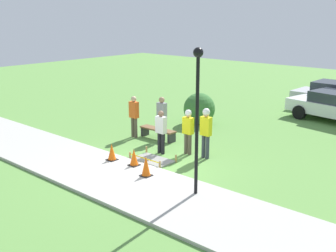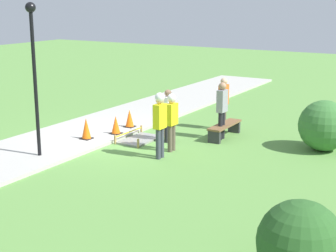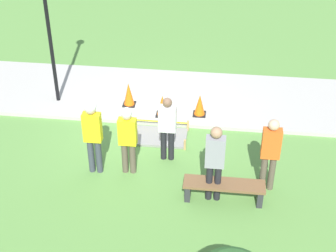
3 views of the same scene
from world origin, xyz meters
name	(u,v)px [view 2 (image 2 of 3)]	position (x,y,z in m)	size (l,w,h in m)	color
ground_plane	(119,141)	(0.00, 0.00, 0.00)	(60.00, 60.00, 0.00)	#5B8E42
sidewalk	(83,133)	(0.00, -1.50, 0.05)	(28.00, 2.99, 0.10)	#ADAAA3
wet_concrete_patch	(140,139)	(-0.36, 0.54, 0.03)	(1.51, 0.91, 0.29)	gray
traffic_cone_near_patch	(130,118)	(-1.34, -0.54, 0.40)	(0.34, 0.34, 0.60)	black
traffic_cone_far_patch	(116,125)	(-0.36, -0.40, 0.39)	(0.34, 0.34, 0.59)	black
traffic_cone_sidewalk_edge	(86,129)	(0.62, -0.82, 0.43)	(0.34, 0.34, 0.67)	black
park_bench	(225,128)	(-2.08, 2.68, 0.32)	(1.73, 0.44, 0.45)	#2D2D33
worker_supervisor	(160,119)	(0.87, 2.05, 1.14)	(0.40, 0.27, 1.88)	#383D47
worker_assistant	(172,117)	(0.10, 1.98, 1.02)	(0.40, 0.25, 1.72)	brown
bystander_in_orange_shirt	(223,100)	(-3.00, 2.20, 1.02)	(0.40, 0.24, 1.79)	brown
bystander_in_gray_shirt	(168,113)	(-0.71, 1.37, 0.94)	(0.40, 0.22, 1.66)	black
bystander_in_white_shirt	(222,107)	(-1.85, 2.68, 1.05)	(0.40, 0.24, 1.84)	black
lamppost_near	(34,58)	(2.64, -0.84, 2.82)	(0.28, 0.28, 4.20)	black
shrub_rounded_near	(324,126)	(-2.26, 5.79, 0.75)	(1.51, 1.51, 1.51)	#387033
shrub_rounded_mid	(300,243)	(5.33, 7.38, 0.69)	(1.38, 1.38, 1.38)	#285623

